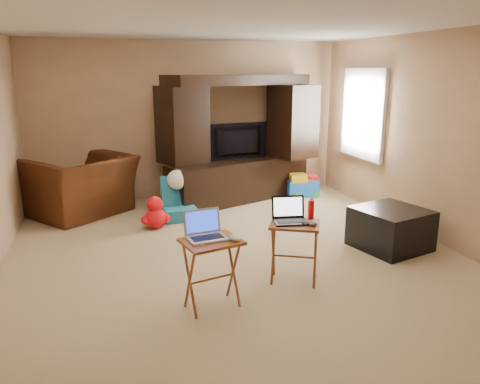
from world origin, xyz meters
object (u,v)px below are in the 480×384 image
object	(u,v)px
laptop_right	(291,211)
mouse_right	(313,223)
tray_table_left	(212,274)
recliner	(81,186)
ottoman	(391,229)
push_toy	(303,185)
tray_table_right	(294,253)
television	(240,142)
child_rocker	(179,198)
laptop_left	(207,226)
plush_toy	(155,212)
entertainment_center	(239,139)
mouse_left	(235,238)
water_bottle	(311,210)

from	to	relation	value
laptop_right	mouse_right	bearing A→B (deg)	-29.89
tray_table_left	mouse_right	xyz separation A→B (m)	(1.02, 0.16, 0.32)
recliner	ottoman	distance (m)	4.27
push_toy	ottoman	xyz separation A→B (m)	(0.03, -2.45, 0.04)
ottoman	tray_table_right	bearing A→B (deg)	-159.99
television	child_rocker	bearing A→B (deg)	24.08
push_toy	ottoman	bearing A→B (deg)	-80.08
recliner	tray_table_right	size ratio (longest dim) A/B	2.13
laptop_left	plush_toy	bearing A→B (deg)	88.14
plush_toy	tray_table_right	size ratio (longest dim) A/B	0.72
entertainment_center	television	size ratio (longest dim) A/B	2.41
ottoman	tray_table_left	distance (m)	2.48
mouse_left	recliner	bearing A→B (deg)	112.46
entertainment_center	television	distance (m)	0.06
tray_table_right	laptop_right	xyz separation A→B (m)	(-0.04, 0.02, 0.43)
television	push_toy	xyz separation A→B (m)	(1.08, -0.05, -0.75)
entertainment_center	push_toy	xyz separation A→B (m)	(1.08, -0.10, -0.79)
plush_toy	tray_table_right	bearing A→B (deg)	-60.93
push_toy	mouse_left	distance (m)	3.97
tray_table_right	laptop_right	size ratio (longest dim) A/B	1.91
recliner	entertainment_center	bearing A→B (deg)	144.90
plush_toy	push_toy	world-z (taller)	plush_toy
ottoman	laptop_left	world-z (taller)	laptop_left
entertainment_center	recliner	xyz separation A→B (m)	(-2.41, -0.12, -0.57)
entertainment_center	television	xyz separation A→B (m)	(0.00, -0.04, -0.04)
entertainment_center	laptop_right	xyz separation A→B (m)	(-0.38, -3.05, -0.26)
tray_table_right	mouse_right	distance (m)	0.38
television	recliner	xyz separation A→B (m)	(-2.41, -0.08, -0.52)
entertainment_center	laptop_right	distance (m)	3.09
tray_table_left	water_bottle	size ratio (longest dim) A/B	3.34
plush_toy	mouse_left	size ratio (longest dim) A/B	3.44
plush_toy	mouse_right	xyz separation A→B (m)	(1.26, -2.15, 0.42)
television	push_toy	size ratio (longest dim) A/B	1.93
tray_table_right	laptop_left	bearing A→B (deg)	-137.50
tray_table_right	mouse_left	bearing A→B (deg)	-126.22
laptop_right	water_bottle	bearing A→B (deg)	23.62
push_toy	ottoman	distance (m)	2.45
mouse_right	mouse_left	bearing A→B (deg)	-164.82
recliner	push_toy	xyz separation A→B (m)	(3.49, 0.03, -0.23)
laptop_left	television	bearing A→B (deg)	61.88
tray_table_left	mouse_left	world-z (taller)	mouse_left
tray_table_left	water_bottle	bearing A→B (deg)	4.88
tray_table_left	entertainment_center	bearing A→B (deg)	56.58
recliner	plush_toy	distance (m)	1.33
television	plush_toy	distance (m)	1.92
entertainment_center	water_bottle	world-z (taller)	entertainment_center
child_rocker	laptop_left	distance (m)	2.63
child_rocker	mouse_left	xyz separation A→B (m)	(0.05, -2.68, 0.36)
television	tray_table_left	size ratio (longest dim) A/B	1.59
entertainment_center	laptop_right	size ratio (longest dim) A/B	7.54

